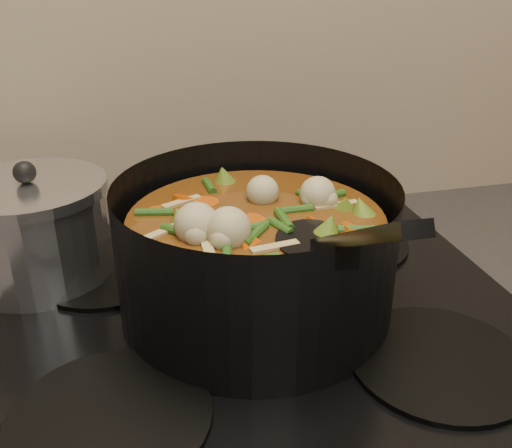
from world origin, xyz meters
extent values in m
cube|color=black|center=(0.00, 1.93, 0.89)|extent=(2.64, 0.64, 0.05)
cube|color=black|center=(0.00, 1.93, 0.92)|extent=(0.62, 0.54, 0.02)
cylinder|color=black|center=(-0.16, 1.80, 0.93)|extent=(0.18, 0.18, 0.01)
cylinder|color=black|center=(0.16, 1.80, 0.93)|extent=(0.18, 0.18, 0.01)
cylinder|color=black|center=(-0.16, 2.06, 0.93)|extent=(0.18, 0.18, 0.01)
cylinder|color=black|center=(0.16, 2.06, 0.93)|extent=(0.18, 0.18, 0.01)
cylinder|color=black|center=(0.01, 1.94, 1.01)|extent=(0.36, 0.36, 0.15)
cylinder|color=black|center=(0.01, 1.94, 0.94)|extent=(0.30, 0.30, 0.01)
cylinder|color=brown|center=(0.01, 1.94, 0.99)|extent=(0.28, 0.28, 0.11)
cylinder|color=#C34709|center=(0.05, 1.94, 1.04)|extent=(0.03, 0.03, 0.03)
cylinder|color=#C34709|center=(0.05, 2.00, 1.04)|extent=(0.04, 0.04, 0.03)
cylinder|color=#C34709|center=(-0.02, 2.04, 1.04)|extent=(0.04, 0.04, 0.03)
cylinder|color=#C34709|center=(-0.04, 1.97, 1.04)|extent=(0.03, 0.04, 0.03)
cylinder|color=#C34709|center=(-0.07, 1.90, 1.04)|extent=(0.04, 0.04, 0.03)
cylinder|color=#C34709|center=(0.00, 1.90, 1.04)|extent=(0.04, 0.04, 0.03)
cylinder|color=#C34709|center=(0.05, 1.88, 1.04)|extent=(0.04, 0.04, 0.03)
cylinder|color=#C34709|center=(0.11, 1.94, 1.04)|extent=(0.04, 0.03, 0.03)
cylinder|color=#C34709|center=(0.04, 1.98, 1.04)|extent=(0.04, 0.04, 0.03)
cylinder|color=#C34709|center=(-0.01, 2.03, 1.04)|extent=(0.04, 0.04, 0.03)
cylinder|color=#C34709|center=(-0.03, 1.96, 1.04)|extent=(0.03, 0.03, 0.03)
cylinder|color=#C34709|center=(-0.06, 1.91, 1.04)|extent=(0.04, 0.04, 0.03)
sphere|color=tan|center=(0.07, 1.94, 1.06)|extent=(0.04, 0.04, 0.04)
sphere|color=tan|center=(-0.02, 2.00, 1.06)|extent=(0.04, 0.04, 0.04)
sphere|color=tan|center=(-0.04, 1.90, 1.06)|extent=(0.04, 0.04, 0.04)
sphere|color=tan|center=(0.06, 1.91, 1.06)|extent=(0.04, 0.04, 0.04)
cone|color=olive|center=(-0.03, 1.86, 1.05)|extent=(0.04, 0.04, 0.04)
cone|color=olive|center=(0.08, 1.89, 1.05)|extent=(0.04, 0.04, 0.04)
cone|color=olive|center=(0.07, 2.00, 1.05)|extent=(0.04, 0.04, 0.04)
cone|color=olive|center=(-0.05, 2.01, 1.05)|extent=(0.04, 0.04, 0.04)
cone|color=olive|center=(-0.07, 1.90, 1.05)|extent=(0.04, 0.04, 0.04)
cone|color=olive|center=(0.04, 1.86, 1.05)|extent=(0.04, 0.04, 0.04)
cylinder|color=#2F5A1A|center=(0.04, 1.98, 1.05)|extent=(0.01, 0.04, 0.01)
cylinder|color=#2F5A1A|center=(-0.01, 2.04, 1.05)|extent=(0.04, 0.03, 0.01)
cylinder|color=#2F5A1A|center=(-0.06, 1.99, 1.05)|extent=(0.04, 0.02, 0.01)
cylinder|color=#2F5A1A|center=(-0.06, 1.92, 1.05)|extent=(0.03, 0.04, 0.01)
cylinder|color=#2F5A1A|center=(-0.01, 1.90, 1.05)|extent=(0.03, 0.04, 0.01)
cylinder|color=#2F5A1A|center=(0.05, 1.84, 1.05)|extent=(0.04, 0.02, 0.01)
cylinder|color=#2F5A1A|center=(0.09, 1.91, 1.05)|extent=(0.04, 0.03, 0.01)
cylinder|color=#2F5A1A|center=(0.06, 1.97, 1.05)|extent=(0.01, 0.04, 0.01)
cylinder|color=#2F5A1A|center=(0.01, 1.99, 1.05)|extent=(0.04, 0.03, 0.01)
cylinder|color=#2F5A1A|center=(-0.06, 2.02, 1.05)|extent=(0.04, 0.02, 0.01)
cylinder|color=#2F5A1A|center=(-0.08, 1.94, 1.05)|extent=(0.03, 0.04, 0.01)
cylinder|color=#2F5A1A|center=(-0.04, 1.89, 1.05)|extent=(0.03, 0.04, 0.01)
cylinder|color=#2F5A1A|center=(0.01, 1.89, 1.05)|extent=(0.04, 0.02, 0.01)
cube|color=tan|center=(-0.07, 1.96, 1.05)|extent=(0.04, 0.01, 0.00)
cube|color=tan|center=(-0.03, 1.87, 1.05)|extent=(0.02, 0.05, 0.00)
cube|color=tan|center=(0.07, 1.90, 1.05)|extent=(0.04, 0.03, 0.00)
cube|color=tan|center=(0.06, 1.99, 1.05)|extent=(0.04, 0.04, 0.00)
cube|color=tan|center=(-0.04, 2.00, 1.05)|extent=(0.03, 0.04, 0.00)
cube|color=tan|center=(-0.06, 1.90, 1.05)|extent=(0.05, 0.02, 0.00)
ellipsoid|color=black|center=(0.04, 1.87, 1.05)|extent=(0.09, 0.10, 0.01)
cube|color=black|center=(0.05, 1.77, 1.10)|extent=(0.03, 0.18, 0.11)
cylinder|color=silver|center=(-0.24, 2.08, 0.99)|extent=(0.18, 0.18, 0.11)
cylinder|color=silver|center=(-0.24, 2.08, 1.05)|extent=(0.18, 0.18, 0.01)
sphere|color=black|center=(-0.24, 2.08, 1.07)|extent=(0.03, 0.03, 0.03)
camera|label=1|loc=(-0.13, 1.41, 1.30)|focal=40.00mm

